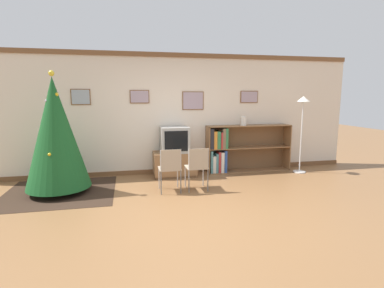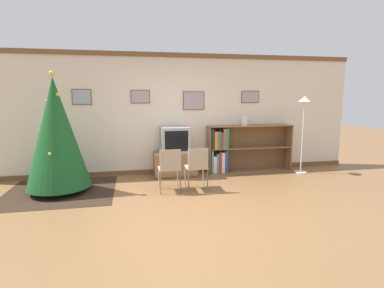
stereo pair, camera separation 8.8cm
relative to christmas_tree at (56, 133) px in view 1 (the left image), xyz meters
name	(u,v)px [view 1 (the left image)]	position (x,y,z in m)	size (l,w,h in m)	color
ground_plane	(191,210)	(2.19, -1.34, -1.10)	(24.00, 24.00, 0.00)	brown
wall_back	(169,114)	(2.19, 1.05, 0.25)	(8.78, 0.11, 2.70)	silver
area_rug	(60,192)	(0.00, 0.00, -1.10)	(1.96, 1.84, 0.01)	#332319
christmas_tree	(56,133)	(0.00, 0.00, 0.00)	(1.13, 1.13, 2.19)	maroon
tv_console	(175,164)	(2.25, 0.71, -0.83)	(0.93, 0.54, 0.54)	brown
television	(174,139)	(2.25, 0.71, -0.28)	(0.60, 0.53, 0.56)	#9E9E99
folding_chair_left	(170,167)	(2.00, -0.42, -0.63)	(0.40, 0.40, 0.82)	tan
folding_chair_right	(197,166)	(2.51, -0.42, -0.63)	(0.40, 0.40, 0.82)	tan
bookshelf	(232,149)	(3.63, 0.82, -0.57)	(2.01, 0.36, 1.09)	olive
vase	(244,121)	(3.88, 0.78, 0.09)	(0.14, 0.14, 0.21)	silver
standing_lamp	(303,114)	(5.15, 0.41, 0.25)	(0.28, 0.28, 1.76)	silver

